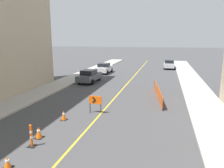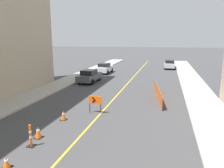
# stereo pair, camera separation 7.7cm
# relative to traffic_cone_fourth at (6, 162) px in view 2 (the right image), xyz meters

# --- Properties ---
(lane_stripe) EXTENTS (0.12, 59.78, 0.01)m
(lane_stripe) POSITION_rel_traffic_cone_fourth_xyz_m (1.84, 17.75, -0.26)
(lane_stripe) COLOR gold
(lane_stripe) RESTS_ON ground_plane
(sidewalk_left) EXTENTS (2.92, 59.78, 0.15)m
(sidewalk_left) POSITION_rel_traffic_cone_fourth_xyz_m (-5.82, 17.75, -0.19)
(sidewalk_left) COLOR #ADA89E
(sidewalk_left) RESTS_ON ground_plane
(sidewalk_right) EXTENTS (2.92, 59.78, 0.15)m
(sidewalk_right) POSITION_rel_traffic_cone_fourth_xyz_m (9.49, 17.75, -0.19)
(sidewalk_right) COLOR #ADA89E
(sidewalk_right) RESTS_ON ground_plane
(traffic_cone_fourth) EXTENTS (0.37, 0.37, 0.53)m
(traffic_cone_fourth) POSITION_rel_traffic_cone_fourth_xyz_m (0.00, 0.00, 0.00)
(traffic_cone_fourth) COLOR black
(traffic_cone_fourth) RESTS_ON ground_plane
(traffic_cone_fifth) EXTENTS (0.43, 0.43, 0.66)m
(traffic_cone_fifth) POSITION_rel_traffic_cone_fourth_xyz_m (-0.32, 2.86, 0.07)
(traffic_cone_fifth) COLOR black
(traffic_cone_fifth) RESTS_ON ground_plane
(traffic_cone_farthest) EXTENTS (0.39, 0.39, 0.67)m
(traffic_cone_farthest) POSITION_rel_traffic_cone_fourth_xyz_m (-0.20, 5.66, 0.07)
(traffic_cone_farthest) COLOR black
(traffic_cone_farthest) RESTS_ON ground_plane
(delineator_post_rear) EXTENTS (0.38, 0.38, 1.18)m
(delineator_post_rear) POSITION_rel_traffic_cone_fourth_xyz_m (-0.12, 1.91, 0.25)
(delineator_post_rear) COLOR black
(delineator_post_rear) RESTS_ON ground_plane
(arrow_barricade_primary) EXTENTS (0.97, 0.13, 1.28)m
(arrow_barricade_primary) POSITION_rel_traffic_cone_fourth_xyz_m (1.41, 7.51, 0.66)
(arrow_barricade_primary) COLOR #EF560C
(arrow_barricade_primary) RESTS_ON ground_plane
(safety_mesh_fence) EXTENTS (1.07, 7.67, 0.98)m
(safety_mesh_fence) POSITION_rel_traffic_cone_fourth_xyz_m (5.67, 12.95, 0.23)
(safety_mesh_fence) COLOR #EF560C
(safety_mesh_fence) RESTS_ON ground_plane
(parked_car_curb_near) EXTENTS (2.05, 4.40, 1.59)m
(parked_car_curb_near) POSITION_rel_traffic_cone_fourth_xyz_m (-2.90, 18.26, 0.54)
(parked_car_curb_near) COLOR #474C51
(parked_car_curb_near) RESTS_ON ground_plane
(parked_car_curb_mid) EXTENTS (1.94, 4.33, 1.59)m
(parked_car_curb_mid) POSITION_rel_traffic_cone_fourth_xyz_m (-3.15, 25.91, 0.54)
(parked_car_curb_mid) COLOR silver
(parked_car_curb_mid) RESTS_ON ground_plane
(parked_car_curb_far) EXTENTS (1.94, 4.33, 1.59)m
(parked_car_curb_far) POSITION_rel_traffic_cone_fourth_xyz_m (6.85, 33.80, 0.54)
(parked_car_curb_far) COLOR #B7B7BC
(parked_car_curb_far) RESTS_ON ground_plane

